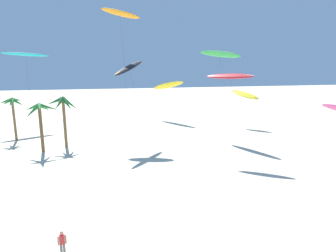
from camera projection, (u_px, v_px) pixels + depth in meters
name	position (u px, v px, depth m)	size (l,w,h in m)	color
palm_tree_2	(63.00, 107.00, 38.84)	(4.38, 4.36, 7.17)	brown
palm_tree_3	(40.00, 113.00, 36.51)	(4.50, 4.57, 6.58)	brown
palm_tree_4	(12.00, 105.00, 42.18)	(3.70, 3.66, 6.66)	brown
flying_kite_0	(230.00, 76.00, 34.17)	(5.41, 11.63, 10.50)	red
flying_kite_1	(120.00, 13.00, 43.32)	(6.15, 10.53, 20.50)	orange
flying_kite_2	(245.00, 95.00, 52.63)	(4.49, 11.61, 7.11)	yellow
flying_kite_4	(168.00, 85.00, 58.93)	(5.71, 7.61, 8.83)	yellow
flying_kite_6	(219.00, 54.00, 43.68)	(4.33, 10.79, 14.11)	green
flying_kite_8	(26.00, 54.00, 50.85)	(7.79, 9.79, 13.90)	#19B2B7
flying_kite_9	(129.00, 68.00, 39.55)	(5.37, 11.64, 12.35)	black
person_foreground_walker	(62.00, 243.00, 16.55)	(0.50, 0.26, 1.72)	slate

